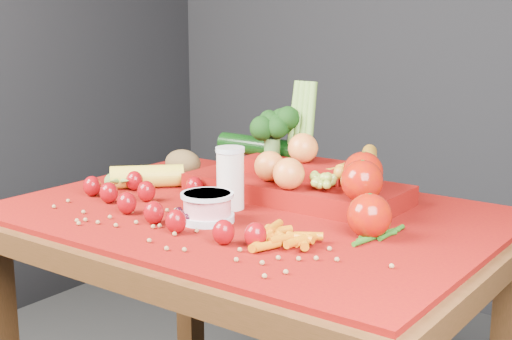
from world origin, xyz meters
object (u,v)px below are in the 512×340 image
Objects in this scene: milk_glass at (230,176)px; yogurt_bowl at (207,206)px; produce_mound at (306,175)px; table at (251,257)px.

yogurt_bowl is (0.02, -0.11, -0.04)m from milk_glass.
milk_glass is 1.23× the size of yogurt_bowl.
milk_glass is 0.19m from produce_mound.
milk_glass is at bearing -120.81° from produce_mound.
table is 7.93× the size of milk_glass.
milk_glass is 0.12m from yogurt_bowl.
produce_mound reaches higher than milk_glass.
produce_mound is (0.05, 0.15, 0.17)m from table.
milk_glass is (-0.05, -0.01, 0.18)m from table.
table is at bearing 14.44° from milk_glass.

